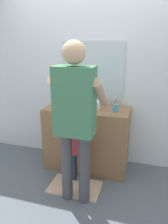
{
  "coord_description": "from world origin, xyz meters",
  "views": [
    {
      "loc": [
        0.77,
        -2.44,
        1.75
      ],
      "look_at": [
        0.0,
        0.15,
        0.88
      ],
      "focal_mm": 34.94,
      "sensor_mm": 36.0,
      "label": 1
    }
  ],
  "objects": [
    {
      "name": "faucet",
      "position": [
        0.0,
        0.5,
        0.97
      ],
      "size": [
        0.18,
        0.14,
        0.18
      ],
      "color": "#B7BABF",
      "rests_on": "vanity_cabinet"
    },
    {
      "name": "adult_parent",
      "position": [
        0.08,
        -0.42,
        1.06
      ],
      "size": [
        0.55,
        0.58,
        1.77
      ],
      "color": "#47474C",
      "rests_on": "ground"
    },
    {
      "name": "ground_plane",
      "position": [
        0.0,
        0.0,
        0.0
      ],
      "size": [
        14.0,
        14.0,
        0.0
      ],
      "primitive_type": "plane",
      "color": "slate"
    },
    {
      "name": "sink_basin",
      "position": [
        0.0,
        0.28,
        0.95
      ],
      "size": [
        0.37,
        0.37,
        0.11
      ],
      "color": "silver",
      "rests_on": "vanity_cabinet"
    },
    {
      "name": "bath_mat",
      "position": [
        0.0,
        -0.25,
        0.01
      ],
      "size": [
        0.64,
        0.4,
        0.02
      ],
      "primitive_type": "cube",
      "color": "#CCAD8E",
      "rests_on": "ground"
    },
    {
      "name": "back_wall",
      "position": [
        0.0,
        0.62,
        1.35
      ],
      "size": [
        4.4,
        0.1,
        2.7
      ],
      "color": "silver",
      "rests_on": "ground"
    },
    {
      "name": "soap_bottle",
      "position": [
        -0.34,
        0.3,
        0.96
      ],
      "size": [
        0.06,
        0.06,
        0.17
      ],
      "color": "#66B2D1",
      "rests_on": "vanity_cabinet"
    },
    {
      "name": "child_toddler",
      "position": [
        0.0,
        -0.1,
        0.52
      ],
      "size": [
        0.27,
        0.27,
        0.88
      ],
      "color": "#2D334C",
      "rests_on": "ground"
    },
    {
      "name": "vanity_cabinet",
      "position": [
        0.0,
        0.3,
        0.44
      ],
      "size": [
        1.15,
        0.54,
        0.89
      ],
      "primitive_type": "cube",
      "color": "olive",
      "rests_on": "ground"
    },
    {
      "name": "toothbrush_cup",
      "position": [
        0.39,
        0.26,
        0.94
      ],
      "size": [
        0.07,
        0.07,
        0.21
      ],
      "color": "#4C8EB2",
      "rests_on": "vanity_cabinet"
    }
  ]
}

